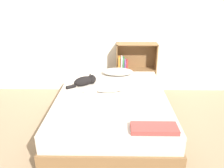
# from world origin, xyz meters

# --- Properties ---
(ground_plane) EXTENTS (8.00, 8.00, 0.00)m
(ground_plane) POSITION_xyz_m (0.00, 0.00, 0.00)
(ground_plane) COLOR #997F60
(wall_back) EXTENTS (8.00, 0.06, 2.50)m
(wall_back) POSITION_xyz_m (0.00, 1.47, 1.25)
(wall_back) COLOR silver
(wall_back) RESTS_ON ground_plane
(bed) EXTENTS (1.57, 2.05, 0.56)m
(bed) POSITION_xyz_m (0.00, 0.00, 0.28)
(bed) COLOR brown
(bed) RESTS_ON ground_plane
(pillow) EXTENTS (0.54, 0.32, 0.10)m
(pillow) POSITION_xyz_m (0.09, 0.83, 0.62)
(pillow) COLOR beige
(pillow) RESTS_ON bed
(cat_light) EXTENTS (0.60, 0.21, 0.15)m
(cat_light) POSITION_xyz_m (-0.02, 0.09, 0.62)
(cat_light) COLOR white
(cat_light) RESTS_ON bed
(cat_dark) EXTENTS (0.44, 0.33, 0.16)m
(cat_dark) POSITION_xyz_m (-0.41, 0.35, 0.63)
(cat_dark) COLOR black
(cat_dark) RESTS_ON bed
(bookshelf) EXTENTS (0.77, 0.26, 1.02)m
(bookshelf) POSITION_xyz_m (0.42, 1.33, 0.53)
(bookshelf) COLOR brown
(bookshelf) RESTS_ON ground_plane
(blanket_fold) EXTENTS (0.49, 0.20, 0.05)m
(blanket_fold) POSITION_xyz_m (0.46, -0.86, 0.59)
(blanket_fold) COLOR #B2423D
(blanket_fold) RESTS_ON bed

